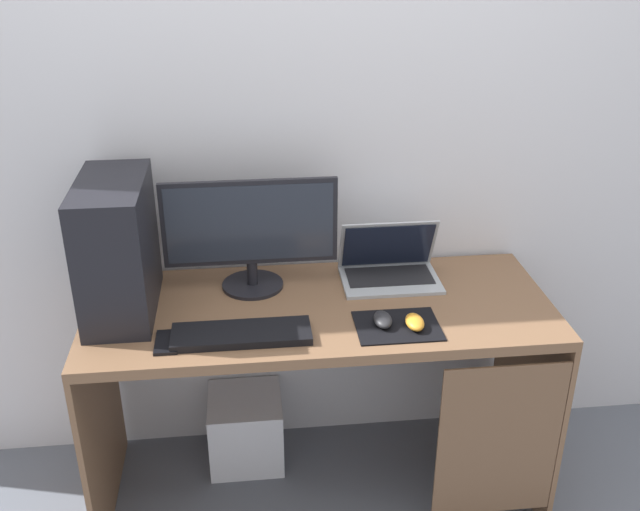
# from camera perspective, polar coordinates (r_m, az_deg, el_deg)

# --- Properties ---
(ground_plane) EXTENTS (8.00, 8.00, 0.00)m
(ground_plane) POSITION_cam_1_polar(r_m,az_deg,el_deg) (2.83, 0.00, -17.50)
(ground_plane) COLOR slate
(wall_back) EXTENTS (4.00, 0.05, 2.60)m
(wall_back) POSITION_cam_1_polar(r_m,az_deg,el_deg) (2.49, -0.84, 10.93)
(wall_back) COLOR silver
(wall_back) RESTS_ON ground_plane
(desk) EXTENTS (1.52, 0.62, 0.76)m
(desk) POSITION_cam_1_polar(r_m,az_deg,el_deg) (2.44, 0.50, -7.13)
(desk) COLOR brown
(desk) RESTS_ON ground_plane
(pc_tower) EXTENTS (0.20, 0.42, 0.43)m
(pc_tower) POSITION_cam_1_polar(r_m,az_deg,el_deg) (2.34, -15.64, 0.59)
(pc_tower) COLOR black
(pc_tower) RESTS_ON desk
(monitor) EXTENTS (0.57, 0.21, 0.39)m
(monitor) POSITION_cam_1_polar(r_m,az_deg,el_deg) (2.40, -5.49, 1.80)
(monitor) COLOR black
(monitor) RESTS_ON desk
(laptop) EXTENTS (0.34, 0.23, 0.21)m
(laptop) POSITION_cam_1_polar(r_m,az_deg,el_deg) (2.53, 5.46, -0.94)
(laptop) COLOR #9EA3A8
(laptop) RESTS_ON desk
(keyboard) EXTENTS (0.42, 0.14, 0.02)m
(keyboard) POSITION_cam_1_polar(r_m,az_deg,el_deg) (2.21, -6.18, -6.15)
(keyboard) COLOR black
(keyboard) RESTS_ON desk
(mousepad) EXTENTS (0.26, 0.20, 0.00)m
(mousepad) POSITION_cam_1_polar(r_m,az_deg,el_deg) (2.27, 6.10, -5.52)
(mousepad) COLOR black
(mousepad) RESTS_ON desk
(mouse_left) EXTENTS (0.06, 0.10, 0.03)m
(mouse_left) POSITION_cam_1_polar(r_m,az_deg,el_deg) (2.26, 4.95, -5.04)
(mouse_left) COLOR #232326
(mouse_left) RESTS_ON mousepad
(mouse_right) EXTENTS (0.06, 0.10, 0.03)m
(mouse_right) POSITION_cam_1_polar(r_m,az_deg,el_deg) (2.25, 7.45, -5.20)
(mouse_right) COLOR orange
(mouse_right) RESTS_ON mousepad
(cell_phone) EXTENTS (0.07, 0.13, 0.01)m
(cell_phone) POSITION_cam_1_polar(r_m,az_deg,el_deg) (2.22, -11.93, -6.68)
(cell_phone) COLOR black
(cell_phone) RESTS_ON desk
(subwoofer) EXTENTS (0.27, 0.27, 0.27)m
(subwoofer) POSITION_cam_1_polar(r_m,az_deg,el_deg) (2.87, -5.84, -13.33)
(subwoofer) COLOR silver
(subwoofer) RESTS_ON ground_plane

